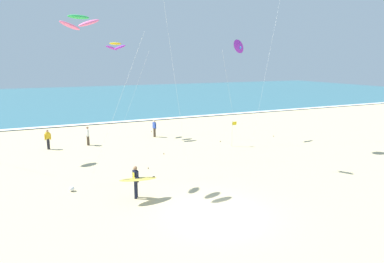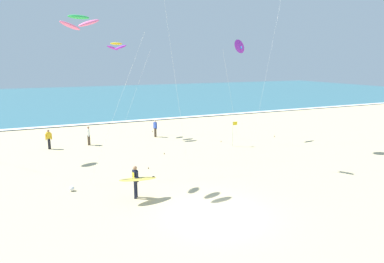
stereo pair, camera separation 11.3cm
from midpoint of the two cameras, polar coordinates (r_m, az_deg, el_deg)
ground_plane at (r=16.38m, az=3.79°, el=-13.43°), size 160.00×160.00×0.00m
ocean_water at (r=69.53m, az=-18.67°, el=5.23°), size 160.00×60.00×0.08m
shoreline_foam at (r=40.34m, az=-14.07°, el=1.43°), size 160.00×0.97×0.01m
surfer_lead at (r=17.86m, az=-9.22°, el=-7.79°), size 2.06×1.04×1.71m
kite_arc_emerald_near at (r=19.51m, az=-18.24°, el=16.68°), size 5.03×3.00×9.21m
kite_arc_golden_far at (r=32.42m, az=-12.55°, el=13.48°), size 4.19×2.45×8.52m
kite_delta_violet_high at (r=31.06m, az=7.63°, el=13.67°), size 2.74×1.08×8.77m
bystander_white_top at (r=30.11m, az=-16.85°, el=-0.67°), size 0.22×0.50×1.59m
bystander_blue_top at (r=32.18m, az=-6.29°, el=0.52°), size 0.29×0.47×1.59m
bystander_yellow_top at (r=29.80m, az=-22.69°, el=-1.19°), size 0.49×0.23×1.59m
lifeguard_flag at (r=28.61m, az=6.56°, el=0.07°), size 0.45×0.05×2.10m
beach_ball at (r=20.04m, az=-19.30°, el=-8.88°), size 0.28×0.28×0.28m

